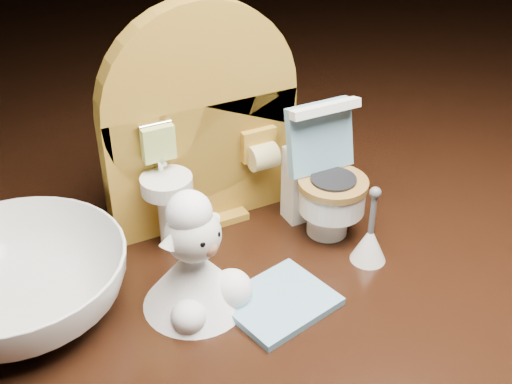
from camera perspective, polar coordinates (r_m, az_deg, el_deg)
backdrop_panel at (r=0.41m, az=-4.91°, el=5.36°), size 0.13×0.05×0.15m
toy_toilet at (r=0.42m, az=5.97°, el=0.70°), size 0.05×0.06×0.09m
bath_mat at (r=0.37m, az=2.10°, el=-9.73°), size 0.07×0.06×0.00m
toilet_brush at (r=0.40m, az=10.06°, el=-4.33°), size 0.02×0.02×0.05m
plush_lamb at (r=0.36m, az=-5.40°, el=-6.72°), size 0.06×0.06×0.08m
ceramic_bowl at (r=0.38m, az=-20.36°, el=-7.75°), size 0.12×0.12×0.04m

